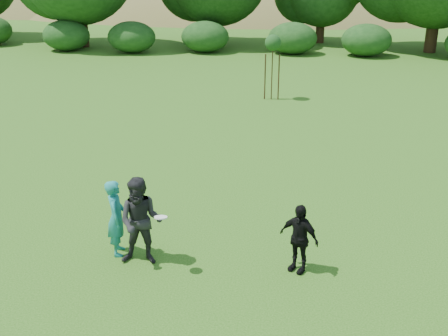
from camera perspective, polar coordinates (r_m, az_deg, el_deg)
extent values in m
plane|color=#19470C|center=(12.03, -1.99, -10.10)|extent=(120.00, 120.00, 0.00)
imported|color=#1B7D7C|center=(12.38, -10.87, -4.97)|extent=(0.55, 0.71, 1.72)
imported|color=black|center=(11.88, -8.43, -5.41)|extent=(0.98, 0.79, 1.94)
imported|color=black|center=(11.68, 7.60, -7.08)|extent=(0.95, 0.75, 1.50)
cylinder|color=white|center=(11.35, -6.44, -5.00)|extent=(0.27, 0.27, 0.07)
cylinder|color=#382515|center=(25.04, 4.90, 9.75)|extent=(0.05, 0.05, 2.50)
sphere|color=#1C4518|center=(24.82, 4.99, 12.57)|extent=(0.70, 0.70, 0.70)
cylinder|color=#392616|center=(25.11, 4.19, 9.22)|extent=(0.06, 0.06, 2.00)
cylinder|color=#3A2716|center=(25.08, 5.57, 9.16)|extent=(0.06, 0.06, 2.00)
ellipsoid|color=olive|center=(86.44, -10.50, 8.79)|extent=(110.00, 70.00, 44.00)
ellipsoid|color=olive|center=(86.57, 19.90, 6.39)|extent=(100.00, 64.00, 52.00)
ellipsoid|color=olive|center=(69.85, 2.16, 9.86)|extent=(80.00, 50.00, 28.00)
cylinder|color=#3A2616|center=(40.22, -14.22, 14.07)|extent=(0.73, 0.73, 3.15)
cylinder|color=#3A2616|center=(39.82, -0.58, 14.38)|extent=(0.68, 0.68, 2.80)
cylinder|color=#3A2616|center=(41.43, 9.76, 13.99)|extent=(0.60, 0.60, 2.27)
cylinder|color=#3A2616|center=(39.23, 20.45, 13.36)|extent=(0.76, 0.76, 3.32)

